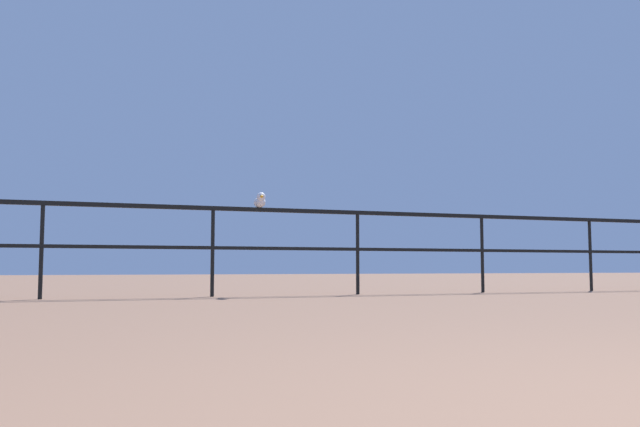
% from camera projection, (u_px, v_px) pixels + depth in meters
% --- Properties ---
extents(pier_railing, '(25.81, 0.05, 1.05)m').
position_uv_depth(pier_railing, '(213.00, 230.00, 7.67)').
color(pier_railing, black).
rests_on(pier_railing, ground_plane).
extents(seagull_on_rail, '(0.16, 0.37, 0.17)m').
position_uv_depth(seagull_on_rail, '(260.00, 201.00, 7.87)').
color(seagull_on_rail, silver).
rests_on(seagull_on_rail, pier_railing).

